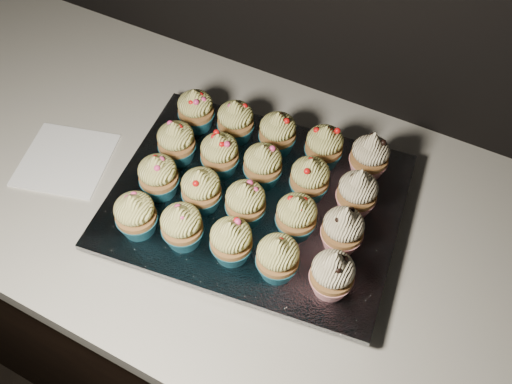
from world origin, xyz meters
The scene contains 25 objects.
cabinet centered at (0.00, 1.70, 0.43)m, with size 2.40×0.60×0.86m, color black.
worktop centered at (0.00, 1.70, 0.88)m, with size 2.44×0.64×0.04m, color beige.
napkin centered at (-0.37, 1.63, 0.90)m, with size 0.15×0.15×0.00m, color white.
baking_tray centered at (-0.02, 1.69, 0.91)m, with size 0.42×0.32×0.02m, color black.
foil_lining centered at (-0.02, 1.69, 0.93)m, with size 0.45×0.35×0.01m, color silver.
cupcake_0 centered at (-0.15, 1.55, 0.97)m, with size 0.06×0.06×0.08m.
cupcake_1 centered at (-0.08, 1.57, 0.97)m, with size 0.06×0.06×0.08m.
cupcake_2 centered at (-0.01, 1.58, 0.97)m, with size 0.06×0.06×0.08m.
cupcake_3 centered at (0.06, 1.59, 0.97)m, with size 0.06×0.06×0.08m.
cupcake_4 centered at (0.14, 1.60, 0.97)m, with size 0.06×0.06×0.10m.
cupcake_5 centered at (-0.17, 1.63, 0.97)m, with size 0.06×0.06×0.08m.
cupcake_6 centered at (-0.09, 1.64, 0.97)m, with size 0.06×0.06×0.08m.
cupcake_7 centered at (-0.02, 1.65, 0.97)m, with size 0.06×0.06×0.08m.
cupcake_8 centered at (0.06, 1.66, 0.97)m, with size 0.06×0.06×0.08m.
cupcake_9 centered at (0.13, 1.67, 0.97)m, with size 0.06×0.06×0.10m.
cupcake_10 centered at (-0.18, 1.70, 0.97)m, with size 0.06×0.06×0.08m.
cupcake_11 centered at (-0.10, 1.72, 0.97)m, with size 0.06×0.06×0.08m.
cupcake_12 centered at (-0.03, 1.73, 0.97)m, with size 0.06×0.06×0.08m.
cupcake_13 centered at (0.05, 1.74, 0.97)m, with size 0.06×0.06×0.08m.
cupcake_14 centered at (0.12, 1.75, 0.97)m, with size 0.06×0.06×0.10m.
cupcake_15 centered at (-0.19, 1.78, 0.97)m, with size 0.06×0.06×0.08m.
cupcake_16 centered at (-0.12, 1.79, 0.97)m, with size 0.06×0.06×0.08m.
cupcake_17 centered at (-0.04, 1.80, 0.97)m, with size 0.06×0.06×0.08m.
cupcake_18 centered at (0.04, 1.81, 0.97)m, with size 0.06×0.06×0.08m.
cupcake_19 centered at (0.11, 1.82, 0.97)m, with size 0.06×0.06×0.10m.
Camera 1 is at (0.23, 1.21, 1.66)m, focal length 40.00 mm.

